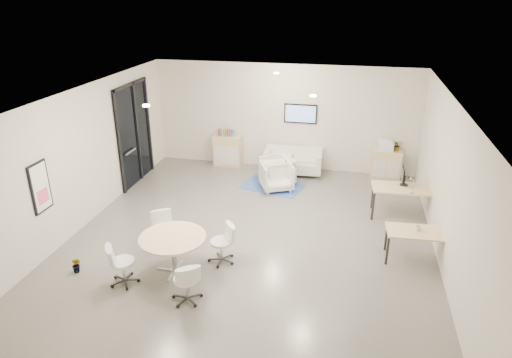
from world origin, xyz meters
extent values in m
cube|color=#5D5A55|center=(0.00, 0.00, -0.40)|extent=(8.00, 9.00, 0.80)
cube|color=white|center=(0.00, 0.00, 3.60)|extent=(8.00, 9.00, 0.80)
cube|color=beige|center=(0.00, 4.90, 1.60)|extent=(8.00, 0.80, 3.20)
cube|color=beige|center=(0.00, -4.90, 1.60)|extent=(8.00, 0.80, 3.20)
cube|color=beige|center=(-4.40, 0.00, 1.60)|extent=(0.80, 9.00, 3.20)
cube|color=beige|center=(4.40, 0.00, 1.60)|extent=(0.80, 9.00, 3.20)
cube|color=black|center=(-3.96, 2.50, 1.43)|extent=(0.02, 1.90, 2.85)
cube|color=black|center=(-3.94, 2.50, 2.81)|extent=(0.06, 1.90, 0.08)
cube|color=black|center=(-3.94, 1.59, 1.43)|extent=(0.06, 0.08, 2.85)
cube|color=black|center=(-3.94, 3.41, 1.43)|extent=(0.06, 0.08, 2.85)
cube|color=black|center=(-3.94, 2.65, 1.43)|extent=(0.06, 0.07, 2.85)
cube|color=#B2B2B7|center=(-3.90, 2.05, 1.05)|extent=(0.04, 0.60, 0.05)
cube|color=black|center=(-3.98, -1.60, 1.55)|extent=(0.04, 0.54, 1.04)
cube|color=white|center=(-3.95, -1.60, 1.55)|extent=(0.01, 0.46, 0.96)
cube|color=#EF5B6F|center=(-3.95, -1.60, 1.35)|extent=(0.01, 0.32, 0.30)
cube|color=black|center=(0.50, 4.46, 1.75)|extent=(0.98, 0.05, 0.58)
cube|color=#82A0E1|center=(0.50, 4.44, 1.75)|extent=(0.90, 0.01, 0.50)
cylinder|color=#FFEAC6|center=(-1.80, -1.00, 3.18)|extent=(0.14, 0.14, 0.03)
cylinder|color=#FFEAC6|center=(1.20, 0.50, 3.18)|extent=(0.14, 0.14, 0.03)
cylinder|color=#FFEAC6|center=(0.00, 3.00, 3.18)|extent=(0.14, 0.14, 0.03)
cube|color=#D8B582|center=(-1.73, 4.26, 0.48)|extent=(0.86, 0.43, 0.97)
cube|color=silver|center=(-1.93, 4.03, 0.39)|extent=(0.36, 0.02, 0.58)
cube|color=silver|center=(-1.54, 4.03, 0.39)|extent=(0.36, 0.02, 0.58)
cube|color=#D8B582|center=(3.11, 4.27, 0.43)|extent=(0.86, 0.40, 0.86)
cube|color=silver|center=(2.91, 4.06, 0.34)|extent=(0.36, 0.02, 0.51)
cube|color=silver|center=(3.31, 4.06, 0.34)|extent=(0.36, 0.02, 0.51)
cube|color=red|center=(-2.00, 4.26, 1.08)|extent=(0.04, 0.14, 0.22)
cube|color=#337FCC|center=(-1.94, 4.26, 1.08)|extent=(0.04, 0.14, 0.22)
cube|color=gold|center=(-1.87, 4.26, 1.08)|extent=(0.04, 0.14, 0.22)
cube|color=#4CB24C|center=(-1.81, 4.26, 1.08)|extent=(0.04, 0.14, 0.22)
cube|color=#CC6619|center=(-1.74, 4.26, 1.08)|extent=(0.04, 0.14, 0.22)
cube|color=purple|center=(-1.68, 4.26, 1.08)|extent=(0.04, 0.14, 0.22)
cube|color=#E54C7F|center=(-1.61, 4.26, 1.08)|extent=(0.04, 0.14, 0.22)
cube|color=teal|center=(-1.55, 4.26, 1.08)|extent=(0.04, 0.14, 0.22)
cube|color=white|center=(3.03, 4.27, 0.99)|extent=(0.46, 0.39, 0.26)
cube|color=white|center=(3.03, 4.27, 1.15)|extent=(0.35, 0.29, 0.06)
cube|color=beige|center=(0.37, 4.02, 0.27)|extent=(1.76, 0.95, 0.32)
cube|color=beige|center=(0.37, 4.35, 0.59)|extent=(1.73, 0.29, 0.32)
cube|color=beige|center=(-0.41, 4.02, 0.43)|extent=(0.20, 0.87, 0.64)
cube|color=beige|center=(1.16, 4.02, 0.43)|extent=(0.20, 0.87, 0.64)
cube|color=#314E96|center=(-0.04, 2.90, 0.01)|extent=(1.87, 1.47, 0.01)
imported|color=beige|center=(0.03, 3.15, 0.43)|extent=(1.11, 1.12, 0.85)
imported|color=beige|center=(0.10, 2.73, 0.42)|extent=(1.07, 1.04, 0.85)
cube|color=#D8B582|center=(3.39, 1.75, 0.76)|extent=(1.54, 0.83, 0.04)
cube|color=black|center=(2.69, 1.43, 0.37)|extent=(0.05, 0.05, 0.74)
cube|color=black|center=(4.08, 1.43, 0.37)|extent=(0.05, 0.05, 0.74)
cube|color=black|center=(2.69, 2.07, 0.37)|extent=(0.05, 0.05, 0.74)
cube|color=black|center=(4.08, 2.07, 0.37)|extent=(0.05, 0.05, 0.74)
cube|color=#D8B582|center=(3.55, -0.22, 0.66)|extent=(1.34, 0.73, 0.04)
cube|color=black|center=(2.95, -0.50, 0.32)|extent=(0.05, 0.05, 0.65)
cube|color=black|center=(4.16, -0.50, 0.32)|extent=(0.05, 0.05, 0.65)
cube|color=black|center=(2.95, 0.06, 0.32)|extent=(0.05, 0.05, 0.65)
cube|color=black|center=(4.16, 0.06, 0.32)|extent=(0.05, 0.05, 0.65)
cylinder|color=black|center=(3.39, 1.90, 0.79)|extent=(0.20, 0.20, 0.02)
cube|color=black|center=(3.39, 1.90, 0.91)|extent=(0.04, 0.03, 0.24)
cube|color=black|center=(3.34, 1.90, 1.06)|extent=(0.03, 0.50, 0.32)
cylinder|color=#D8B582|center=(-1.18, -1.68, 0.77)|extent=(1.30, 1.30, 0.04)
cylinder|color=#B2B2B7|center=(-1.18, -1.68, 0.37)|extent=(0.10, 0.10, 0.75)
cube|color=#B2B2B7|center=(-1.18, -1.68, 0.01)|extent=(0.76, 0.06, 0.03)
cube|color=#B2B2B7|center=(-1.18, -1.68, 0.01)|extent=(0.06, 0.76, 0.03)
imported|color=#3F7F3F|center=(3.36, 4.28, 0.98)|extent=(0.36, 0.38, 0.25)
imported|color=#3F7F3F|center=(-3.07, -2.12, 0.08)|extent=(0.24, 0.37, 0.15)
imported|color=white|center=(3.52, -0.19, 0.74)|extent=(0.15, 0.13, 0.12)
camera|label=1|loc=(2.03, -8.83, 5.25)|focal=32.00mm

